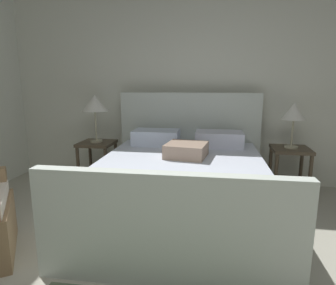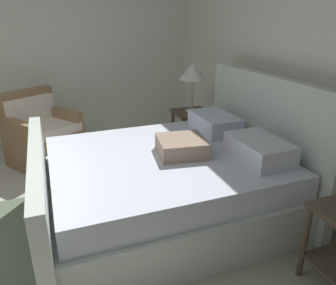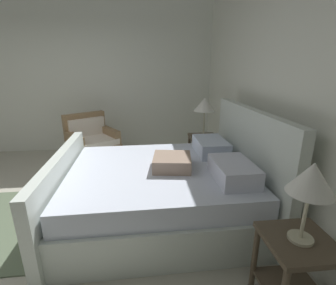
# 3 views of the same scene
# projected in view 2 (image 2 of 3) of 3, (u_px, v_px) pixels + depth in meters

# --- Properties ---
(wall_back) EXTENTS (5.41, 0.12, 2.88)m
(wall_back) POSITION_uv_depth(u_px,v_px,m) (304.00, 53.00, 2.88)
(wall_back) COLOR silver
(wall_back) RESTS_ON ground
(bed) EXTENTS (1.87, 2.20, 1.25)m
(bed) POSITION_uv_depth(u_px,v_px,m) (170.00, 180.00, 2.95)
(bed) COLOR silver
(bed) RESTS_ON ground
(nightstand_left) EXTENTS (0.44, 0.44, 0.60)m
(nightstand_left) POSITION_uv_depth(u_px,v_px,m) (191.00, 126.00, 4.25)
(nightstand_left) COLOR #4D4030
(nightstand_left) RESTS_ON ground
(table_lamp_left) EXTENTS (0.34, 0.34, 0.62)m
(table_lamp_left) POSITION_uv_depth(u_px,v_px,m) (193.00, 72.00, 4.00)
(table_lamp_left) COLOR #B7B293
(table_lamp_left) RESTS_ON nightstand_left
(armchair) EXTENTS (1.01, 1.00, 0.90)m
(armchair) POSITION_uv_depth(u_px,v_px,m) (42.00, 136.00, 4.04)
(armchair) COLOR #8E6F4D
(armchair) RESTS_ON ground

